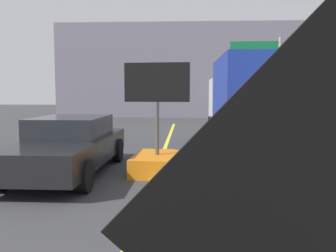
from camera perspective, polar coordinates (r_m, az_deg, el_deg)
The scene contains 8 objects.
lane_center_stripe at distance 5.38m, azimuth -5.47°, elevation -16.27°, with size 0.14×36.00×0.01m, color yellow.
roadwork_sign at distance 1.52m, azimuth 23.33°, elevation -14.58°, with size 1.60×0.37×2.33m.
arrow_board_trailer at distance 9.01m, azimuth -1.72°, elevation -4.30°, with size 1.60×1.88×2.70m.
box_truck at distance 14.22m, azimuth 12.01°, elevation 4.28°, with size 2.45×7.20×3.22m.
pickup_car at distance 9.21m, azimuth -15.22°, elevation -2.91°, with size 2.01×4.99×1.38m.
highway_guide_sign at distance 21.01m, azimuth 14.96°, elevation 9.03°, with size 2.79×0.29×5.00m.
far_building_block at distance 31.79m, azimuth 1.77°, elevation 8.42°, with size 19.67×6.15×7.46m, color slate.
traffic_cone_mid_lane at distance 6.50m, azimuth 0.84°, elevation -9.25°, with size 0.36×0.36×0.71m.
Camera 1 is at (0.73, 1.05, 1.97)m, focal length 38.88 mm.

